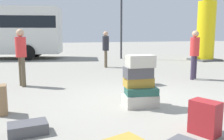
{
  "coord_description": "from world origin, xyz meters",
  "views": [
    {
      "loc": [
        -2.51,
        -4.65,
        1.51
      ],
      "look_at": [
        -0.28,
        1.49,
        0.53
      ],
      "focal_mm": 38.15,
      "sensor_mm": 36.0,
      "label": 1
    }
  ],
  "objects_px": {
    "person_passerby_in_red": "(21,52)",
    "yellow_dummy_statue": "(206,28)",
    "suitcase_teal_foreground_near": "(147,76)",
    "person_bearded_onlooker": "(106,46)",
    "suitcase_charcoal_right_side": "(28,128)",
    "suitcase_brown_upright_blue": "(2,100)",
    "person_tourist_with_camera": "(195,51)",
    "suitcase_tower": "(140,84)",
    "suitcase_maroon_behind_tower": "(205,118)"
  },
  "relations": [
    {
      "from": "suitcase_teal_foreground_near",
      "to": "person_bearded_onlooker",
      "type": "distance_m",
      "value": 4.12
    },
    {
      "from": "person_passerby_in_red",
      "to": "yellow_dummy_statue",
      "type": "distance_m",
      "value": 10.71
    },
    {
      "from": "person_tourist_with_camera",
      "to": "suitcase_maroon_behind_tower",
      "type": "bearing_deg",
      "value": 22.71
    },
    {
      "from": "suitcase_brown_upright_blue",
      "to": "person_bearded_onlooker",
      "type": "distance_m",
      "value": 6.86
    },
    {
      "from": "yellow_dummy_statue",
      "to": "suitcase_maroon_behind_tower",
      "type": "bearing_deg",
      "value": -130.97
    },
    {
      "from": "suitcase_teal_foreground_near",
      "to": "person_bearded_onlooker",
      "type": "relative_size",
      "value": 0.31
    },
    {
      "from": "suitcase_teal_foreground_near",
      "to": "person_bearded_onlooker",
      "type": "height_order",
      "value": "person_bearded_onlooker"
    },
    {
      "from": "suitcase_charcoal_right_side",
      "to": "yellow_dummy_statue",
      "type": "xyz_separation_m",
      "value": [
        9.85,
        7.5,
        1.76
      ]
    },
    {
      "from": "suitcase_charcoal_right_side",
      "to": "person_bearded_onlooker",
      "type": "distance_m",
      "value": 7.6
    },
    {
      "from": "person_passerby_in_red",
      "to": "suitcase_tower",
      "type": "bearing_deg",
      "value": 20.83
    },
    {
      "from": "suitcase_teal_foreground_near",
      "to": "person_passerby_in_red",
      "type": "relative_size",
      "value": 0.31
    },
    {
      "from": "person_bearded_onlooker",
      "to": "person_tourist_with_camera",
      "type": "height_order",
      "value": "person_bearded_onlooker"
    },
    {
      "from": "suitcase_maroon_behind_tower",
      "to": "suitcase_charcoal_right_side",
      "type": "relative_size",
      "value": 0.91
    },
    {
      "from": "suitcase_teal_foreground_near",
      "to": "person_tourist_with_camera",
      "type": "xyz_separation_m",
      "value": [
        1.9,
        0.22,
        0.72
      ]
    },
    {
      "from": "person_passerby_in_red",
      "to": "yellow_dummy_statue",
      "type": "height_order",
      "value": "yellow_dummy_statue"
    },
    {
      "from": "person_passerby_in_red",
      "to": "suitcase_charcoal_right_side",
      "type": "bearing_deg",
      "value": -16.03
    },
    {
      "from": "suitcase_brown_upright_blue",
      "to": "person_passerby_in_red",
      "type": "relative_size",
      "value": 0.34
    },
    {
      "from": "person_passerby_in_red",
      "to": "yellow_dummy_statue",
      "type": "bearing_deg",
      "value": 93.58
    },
    {
      "from": "suitcase_charcoal_right_side",
      "to": "person_bearded_onlooker",
      "type": "relative_size",
      "value": 0.35
    },
    {
      "from": "suitcase_tower",
      "to": "yellow_dummy_statue",
      "type": "relative_size",
      "value": 0.26
    },
    {
      "from": "suitcase_tower",
      "to": "suitcase_teal_foreground_near",
      "type": "bearing_deg",
      "value": 58.0
    },
    {
      "from": "suitcase_brown_upright_blue",
      "to": "person_passerby_in_red",
      "type": "distance_m",
      "value": 2.66
    },
    {
      "from": "suitcase_charcoal_right_side",
      "to": "yellow_dummy_statue",
      "type": "relative_size",
      "value": 0.14
    },
    {
      "from": "suitcase_charcoal_right_side",
      "to": "suitcase_maroon_behind_tower",
      "type": "bearing_deg",
      "value": -24.21
    },
    {
      "from": "person_tourist_with_camera",
      "to": "suitcase_tower",
      "type": "bearing_deg",
      "value": 4.13
    },
    {
      "from": "suitcase_brown_upright_blue",
      "to": "person_passerby_in_red",
      "type": "height_order",
      "value": "person_passerby_in_red"
    },
    {
      "from": "suitcase_teal_foreground_near",
      "to": "suitcase_charcoal_right_side",
      "type": "bearing_deg",
      "value": -150.74
    },
    {
      "from": "person_tourist_with_camera",
      "to": "person_passerby_in_red",
      "type": "relative_size",
      "value": 0.99
    },
    {
      "from": "suitcase_tower",
      "to": "person_bearded_onlooker",
      "type": "relative_size",
      "value": 0.66
    },
    {
      "from": "suitcase_brown_upright_blue",
      "to": "suitcase_teal_foreground_near",
      "type": "height_order",
      "value": "suitcase_brown_upright_blue"
    },
    {
      "from": "suitcase_charcoal_right_side",
      "to": "person_tourist_with_camera",
      "type": "relative_size",
      "value": 0.35
    },
    {
      "from": "person_bearded_onlooker",
      "to": "suitcase_brown_upright_blue",
      "type": "bearing_deg",
      "value": -21.21
    },
    {
      "from": "person_bearded_onlooker",
      "to": "person_passerby_in_red",
      "type": "distance_m",
      "value": 4.7
    },
    {
      "from": "suitcase_charcoal_right_side",
      "to": "person_bearded_onlooker",
      "type": "xyz_separation_m",
      "value": [
        3.49,
        6.69,
        0.89
      ]
    },
    {
      "from": "person_bearded_onlooker",
      "to": "person_passerby_in_red",
      "type": "relative_size",
      "value": 0.99
    },
    {
      "from": "suitcase_charcoal_right_side",
      "to": "suitcase_teal_foreground_near",
      "type": "relative_size",
      "value": 1.14
    },
    {
      "from": "suitcase_teal_foreground_near",
      "to": "person_tourist_with_camera",
      "type": "height_order",
      "value": "person_tourist_with_camera"
    },
    {
      "from": "suitcase_maroon_behind_tower",
      "to": "person_tourist_with_camera",
      "type": "xyz_separation_m",
      "value": [
        2.82,
        3.78,
        0.71
      ]
    },
    {
      "from": "suitcase_teal_foreground_near",
      "to": "yellow_dummy_statue",
      "type": "bearing_deg",
      "value": 29.18
    },
    {
      "from": "suitcase_tower",
      "to": "person_bearded_onlooker",
      "type": "xyz_separation_m",
      "value": [
        1.25,
        5.99,
        0.49
      ]
    },
    {
      "from": "suitcase_brown_upright_blue",
      "to": "person_tourist_with_camera",
      "type": "distance_m",
      "value": 6.08
    },
    {
      "from": "suitcase_brown_upright_blue",
      "to": "yellow_dummy_statue",
      "type": "bearing_deg",
      "value": 30.43
    },
    {
      "from": "suitcase_maroon_behind_tower",
      "to": "person_passerby_in_red",
      "type": "relative_size",
      "value": 0.31
    },
    {
      "from": "suitcase_tower",
      "to": "person_tourist_with_camera",
      "type": "height_order",
      "value": "person_tourist_with_camera"
    },
    {
      "from": "suitcase_tower",
      "to": "suitcase_teal_foreground_near",
      "type": "xyz_separation_m",
      "value": [
        1.21,
        1.93,
        -0.23
      ]
    },
    {
      "from": "suitcase_tower",
      "to": "person_passerby_in_red",
      "type": "height_order",
      "value": "person_passerby_in_red"
    },
    {
      "from": "person_passerby_in_red",
      "to": "person_bearded_onlooker",
      "type": "bearing_deg",
      "value": 112.67
    },
    {
      "from": "person_tourist_with_camera",
      "to": "yellow_dummy_statue",
      "type": "xyz_separation_m",
      "value": [
        4.51,
        4.66,
        0.88
      ]
    },
    {
      "from": "suitcase_brown_upright_blue",
      "to": "suitcase_charcoal_right_side",
      "type": "relative_size",
      "value": 0.99
    },
    {
      "from": "suitcase_maroon_behind_tower",
      "to": "yellow_dummy_statue",
      "type": "height_order",
      "value": "yellow_dummy_statue"
    }
  ]
}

